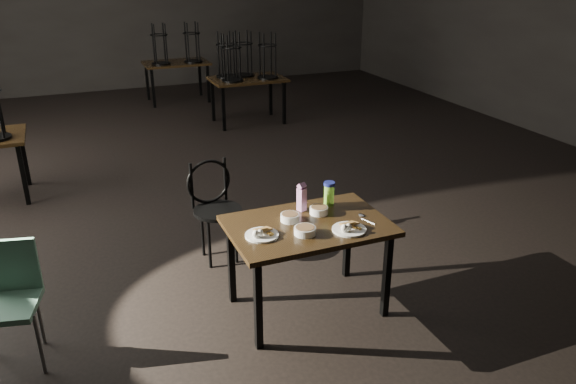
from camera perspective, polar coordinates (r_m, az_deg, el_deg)
name	(u,v)px	position (r m, az deg, el deg)	size (l,w,h in m)	color
main_table	(308,233)	(4.26, 2.05, -4.16)	(1.20, 0.80, 0.75)	black
plate_left	(262,233)	(4.03, -2.69, -4.23)	(0.24, 0.24, 0.08)	white
plate_right	(349,228)	(4.13, 6.23, -3.63)	(0.25, 0.25, 0.08)	white
bowl_near	(290,217)	(4.25, 0.20, -2.57)	(0.14, 0.14, 0.06)	white
bowl_far	(319,210)	(4.37, 3.16, -1.84)	(0.14, 0.14, 0.06)	white
bowl_big	(305,230)	(4.05, 1.73, -3.92)	(0.16, 0.16, 0.05)	white
juice_carton	(302,198)	(4.39, 1.40, -0.58)	(0.07, 0.07, 0.23)	#8F1A78
water_bottle	(329,193)	(4.49, 4.20, -0.15)	(0.12, 0.12, 0.20)	#90E042
spoon	(362,216)	(4.36, 7.55, -2.42)	(0.06, 0.21, 0.01)	silver
bentwood_chair	(214,202)	(5.12, -7.50, -1.05)	(0.45, 0.44, 0.92)	black
school_chair	(7,294)	(4.24, -26.64, -9.22)	(0.48, 0.48, 0.87)	#6DAA8E
bg_table_right	(246,75)	(9.40, -4.33, 11.76)	(1.20, 0.80, 1.48)	black
bg_table_far	(176,62)	(11.04, -11.28, 12.81)	(1.20, 0.80, 1.48)	black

